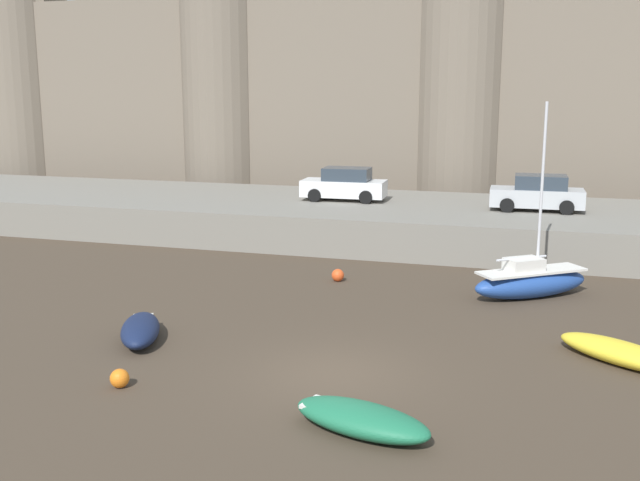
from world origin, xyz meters
TOP-DOWN VIEW (x-y plane):
  - ground_plane at (0.00, 0.00)m, footprint 160.00×160.00m
  - quay_road at (0.00, 17.62)m, footprint 71.74×10.00m
  - castle at (-0.00, 27.23)m, footprint 65.67×5.93m
  - rowboat_near_channel_right at (1.46, -3.05)m, footprint 3.37×2.07m
  - rowboat_foreground_left at (7.05, 2.89)m, footprint 3.54×2.96m
  - rowboat_near_channel_left at (-6.00, 0.80)m, footprint 2.19×3.01m
  - sailboat_midflat_right at (4.61, 8.79)m, footprint 4.29×3.70m
  - mooring_buoy_off_centre at (-4.75, -2.35)m, footprint 0.47×0.47m
  - mooring_buoy_near_channel at (-2.38, 8.99)m, footprint 0.47×0.47m
  - car_quay_centre_west at (4.61, 17.57)m, footprint 4.16×2.01m
  - car_quay_centre_east at (-4.55, 18.08)m, footprint 4.16×2.01m

SIDE VIEW (x-z plane):
  - ground_plane at x=0.00m, z-range 0.00..0.00m
  - mooring_buoy_off_centre at x=-4.75m, z-range 0.00..0.47m
  - mooring_buoy_near_channel at x=-2.38m, z-range 0.00..0.47m
  - rowboat_foreground_left at x=7.05m, z-range 0.02..0.61m
  - rowboat_near_channel_right at x=1.46m, z-range 0.02..0.65m
  - rowboat_near_channel_left at x=-6.00m, z-range 0.02..0.69m
  - sailboat_midflat_right at x=4.61m, z-range -2.76..3.95m
  - quay_road at x=0.00m, z-range 0.00..1.68m
  - car_quay_centre_west at x=4.61m, z-range 1.65..3.27m
  - car_quay_centre_east at x=-4.55m, z-range 1.65..3.27m
  - castle at x=0.00m, z-range -2.49..17.89m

